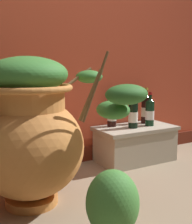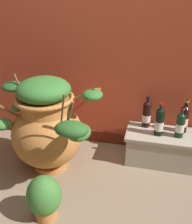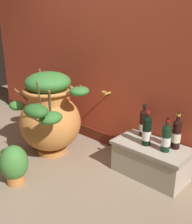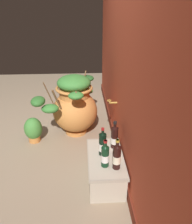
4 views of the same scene
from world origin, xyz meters
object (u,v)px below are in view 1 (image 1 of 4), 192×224
object	(u,v)px
wine_bottle_middle	(133,112)
wine_bottle_right	(146,108)
potted_shrub	(112,207)
wine_bottle_back	(150,111)
terracotta_urn	(30,132)
wine_bottle_left	(112,111)

from	to	relation	value
wine_bottle_middle	wine_bottle_right	bearing A→B (deg)	27.50
wine_bottle_middle	potted_shrub	world-z (taller)	wine_bottle_middle
potted_shrub	wine_bottle_back	bearing A→B (deg)	43.43
terracotta_urn	wine_bottle_back	bearing A→B (deg)	15.75
wine_bottle_left	potted_shrub	xyz separation A→B (m)	(-0.64, -1.04, -0.26)
wine_bottle_left	wine_bottle_middle	distance (m)	0.19
wine_bottle_back	potted_shrub	size ratio (longest dim) A/B	0.82
wine_bottle_left	wine_bottle_right	distance (m)	0.35
wine_bottle_left	wine_bottle_middle	bearing A→B (deg)	-48.87
wine_bottle_middle	wine_bottle_right	world-z (taller)	wine_bottle_right
wine_bottle_middle	wine_bottle_left	bearing A→B (deg)	131.13
wine_bottle_middle	terracotta_urn	bearing A→B (deg)	-161.90
wine_bottle_right	wine_bottle_back	size ratio (longest dim) A/B	1.10
terracotta_urn	wine_bottle_left	bearing A→B (deg)	28.40
potted_shrub	wine_bottle_left	bearing A→B (deg)	58.16
terracotta_urn	potted_shrub	world-z (taller)	terracotta_urn
terracotta_urn	wine_bottle_back	xyz separation A→B (m)	(1.17, 0.33, -0.01)
terracotta_urn	wine_bottle_middle	world-z (taller)	terracotta_urn
wine_bottle_left	wine_bottle_right	xyz separation A→B (m)	(0.35, -0.03, 0.00)
wine_bottle_middle	wine_bottle_back	world-z (taller)	wine_bottle_middle
wine_bottle_right	wine_bottle_back	world-z (taller)	wine_bottle_right
wine_bottle_middle	potted_shrub	size ratio (longest dim) A/B	0.89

